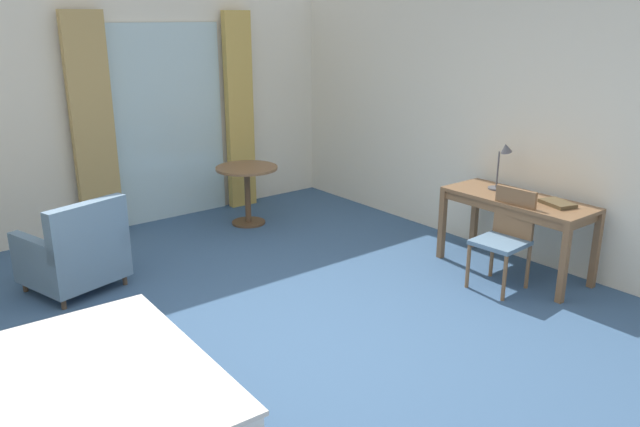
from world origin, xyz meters
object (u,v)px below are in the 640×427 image
at_px(round_cafe_table, 247,181).
at_px(closed_book, 557,203).
at_px(armchair_by_window, 75,254).
at_px(desk_lamp, 503,160).
at_px(writing_desk, 517,206).
at_px(desk_chair, 506,234).

bearing_deg(round_cafe_table, closed_book, -68.42).
bearing_deg(armchair_by_window, round_cafe_table, 16.37).
bearing_deg(desk_lamp, writing_desk, -112.87).
distance_m(desk_lamp, armchair_by_window, 4.15).
bearing_deg(closed_book, writing_desk, 114.36).
distance_m(writing_desk, desk_lamp, 0.50).
height_order(desk_chair, armchair_by_window, desk_chair).
relative_size(desk_chair, desk_lamp, 1.95).
xyz_separation_m(desk_lamp, closed_book, (-0.07, -0.67, -0.27)).
xyz_separation_m(desk_chair, closed_book, (0.42, -0.23, 0.27)).
bearing_deg(desk_chair, desk_lamp, 42.15).
height_order(desk_lamp, closed_book, desk_lamp).
distance_m(desk_chair, closed_book, 0.55).
bearing_deg(desk_lamp, desk_chair, -137.85).
distance_m(desk_lamp, closed_book, 0.73).
bearing_deg(round_cafe_table, armchair_by_window, -163.63).
bearing_deg(armchair_by_window, writing_desk, -32.51).
bearing_deg(desk_lamp, armchair_by_window, 151.95).
relative_size(writing_desk, closed_book, 4.81).
distance_m(desk_lamp, round_cafe_table, 2.97).
distance_m(writing_desk, desk_chair, 0.42).
distance_m(writing_desk, closed_book, 0.39).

